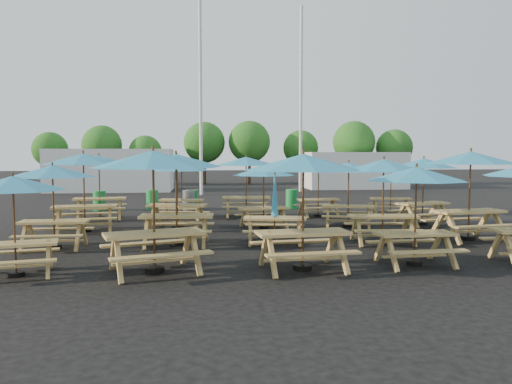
{
  "coord_description": "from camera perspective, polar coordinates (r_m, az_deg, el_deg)",
  "views": [
    {
      "loc": [
        -1.91,
        -16.35,
        2.47
      ],
      "look_at": [
        0.0,
        1.5,
        1.1
      ],
      "focal_mm": 35.0,
      "sensor_mm": 36.0,
      "label": 1
    }
  ],
  "objects": [
    {
      "name": "mast_1",
      "position": [
        33.17,
        5.15,
        10.46
      ],
      "size": [
        0.2,
        0.2,
        12.0
      ],
      "primitive_type": "cylinder",
      "color": "silver",
      "rests_on": "ground"
    },
    {
      "name": "picnic_unit_15",
      "position": [
        19.82,
        7.16,
        2.47
      ],
      "size": [
        2.37,
        2.37,
        2.09
      ],
      "rotation": [
        0.0,
        0.0,
        0.14
      ],
      "color": "tan",
      "rests_on": "ground"
    },
    {
      "name": "tree_0",
      "position": [
        43.34,
        -22.48,
        4.51
      ],
      "size": [
        2.8,
        2.8,
        4.24
      ],
      "color": "#382314",
      "rests_on": "ground"
    },
    {
      "name": "picnic_unit_11",
      "position": [
        19.51,
        -1.14,
        3.24
      ],
      "size": [
        2.54,
        2.54,
        2.38
      ],
      "rotation": [
        0.0,
        0.0,
        -0.07
      ],
      "color": "tan",
      "rests_on": "ground"
    },
    {
      "name": "picnic_unit_9",
      "position": [
        13.77,
        2.15,
        -2.21
      ],
      "size": [
        1.89,
        1.71,
        2.18
      ],
      "rotation": [
        0.0,
        0.0,
        -0.14
      ],
      "color": "tan",
      "rests_on": "ground"
    },
    {
      "name": "waste_bin_5",
      "position": [
        22.69,
        4.1,
        -0.8
      ],
      "size": [
        0.54,
        0.54,
        0.87
      ],
      "primitive_type": "cylinder",
      "color": "#198C3A",
      "rests_on": "ground"
    },
    {
      "name": "ground",
      "position": [
        16.65,
        0.55,
        -4.17
      ],
      "size": [
        120.0,
        120.0,
        0.0
      ],
      "primitive_type": "plane",
      "color": "black",
      "rests_on": "ground"
    },
    {
      "name": "waste_bin_4",
      "position": [
        22.66,
        -7.32,
        -0.83
      ],
      "size": [
        0.54,
        0.54,
        0.87
      ],
      "primitive_type": "cylinder",
      "color": "gray",
      "rests_on": "ground"
    },
    {
      "name": "tree_7",
      "position": [
        42.24,
        15.52,
        4.92
      ],
      "size": [
        2.95,
        2.95,
        4.48
      ],
      "color": "#382314",
      "rests_on": "ground"
    },
    {
      "name": "picnic_unit_0",
      "position": [
        11.08,
        -26.01,
        0.43
      ],
      "size": [
        2.47,
        2.47,
        2.05
      ],
      "rotation": [
        0.0,
        0.0,
        0.23
      ],
      "color": "tan",
      "rests_on": "ground"
    },
    {
      "name": "picnic_unit_5",
      "position": [
        13.51,
        -9.14,
        3.1
      ],
      "size": [
        2.66,
        2.66,
        2.5
      ],
      "rotation": [
        0.0,
        0.0,
        -0.07
      ],
      "color": "tan",
      "rests_on": "ground"
    },
    {
      "name": "tree_4",
      "position": [
        40.8,
        -0.76,
        5.76
      ],
      "size": [
        3.41,
        3.41,
        5.17
      ],
      "color": "#382314",
      "rests_on": "ground"
    },
    {
      "name": "event_tent_1",
      "position": [
        37.02,
        11.04,
        2.48
      ],
      "size": [
        7.0,
        4.0,
        2.6
      ],
      "primitive_type": "cube",
      "color": "silver",
      "rests_on": "ground"
    },
    {
      "name": "picnic_unit_14",
      "position": [
        17.06,
        10.55,
        2.49
      ],
      "size": [
        2.74,
        2.74,
        2.21
      ],
      "rotation": [
        0.0,
        0.0,
        -0.28
      ],
      "color": "tan",
      "rests_on": "ground"
    },
    {
      "name": "picnic_unit_2",
      "position": [
        16.64,
        -19.13,
        3.2
      ],
      "size": [
        2.91,
        2.91,
        2.51
      ],
      "rotation": [
        0.0,
        0.0,
        0.17
      ],
      "color": "tan",
      "rests_on": "ground"
    },
    {
      "name": "picnic_unit_19",
      "position": [
        20.87,
        15.19,
        2.37
      ],
      "size": [
        2.42,
        2.42,
        2.06
      ],
      "rotation": [
        0.0,
        0.0,
        -0.19
      ],
      "color": "tan",
      "rests_on": "ground"
    },
    {
      "name": "picnic_unit_1",
      "position": [
        13.94,
        -22.23,
        1.82
      ],
      "size": [
        2.22,
        2.22,
        2.2
      ],
      "rotation": [
        0.0,
        0.0,
        0.0
      ],
      "color": "tan",
      "rests_on": "ground"
    },
    {
      "name": "waste_bin_2",
      "position": [
        22.47,
        -7.34,
        -0.87
      ],
      "size": [
        0.54,
        0.54,
        0.87
      ],
      "primitive_type": "cylinder",
      "color": "#198C3A",
      "rests_on": "ground"
    },
    {
      "name": "picnic_unit_3",
      "position": [
        19.66,
        -17.51,
        3.18
      ],
      "size": [
        2.69,
        2.69,
        2.44
      ],
      "rotation": [
        0.0,
        0.0,
        0.1
      ],
      "color": "tan",
      "rests_on": "ground"
    },
    {
      "name": "tree_1",
      "position": [
        41.02,
        -17.19,
        5.12
      ],
      "size": [
        3.11,
        3.11,
        4.72
      ],
      "color": "#382314",
      "rests_on": "ground"
    },
    {
      "name": "tree_2",
      "position": [
        40.26,
        -12.54,
        4.48
      ],
      "size": [
        2.59,
        2.59,
        3.93
      ],
      "color": "#382314",
      "rests_on": "ground"
    },
    {
      "name": "tree_3",
      "position": [
        41.08,
        -5.92,
        5.65
      ],
      "size": [
        3.36,
        3.36,
        5.09
      ],
      "color": "#382314",
      "rests_on": "ground"
    },
    {
      "name": "picnic_unit_13",
      "position": [
        14.1,
        14.38,
        2.55
      ],
      "size": [
        2.57,
        2.57,
        2.35
      ],
      "rotation": [
        0.0,
        0.0,
        -0.09
      ],
      "color": "tan",
      "rests_on": "ground"
    },
    {
      "name": "picnic_unit_7",
      "position": [
        19.47,
        -8.51,
        2.58
      ],
      "size": [
        2.48,
        2.48,
        2.15
      ],
      "rotation": [
        0.0,
        0.0,
        -0.16
      ],
      "color": "tan",
      "rests_on": "ground"
    },
    {
      "name": "picnic_unit_17",
      "position": [
        15.49,
        23.32,
        3.19
      ],
      "size": [
        2.96,
        2.96,
        2.57
      ],
      "rotation": [
        0.0,
        0.0,
        0.16
      ],
      "color": "tan",
      "rests_on": "ground"
    },
    {
      "name": "picnic_unit_4",
      "position": [
        10.45,
        -11.67,
        3.04
      ],
      "size": [
        3.23,
        3.23,
        2.57
      ],
      "rotation": [
        0.0,
        0.0,
        0.3
      ],
      "color": "tan",
      "rests_on": "ground"
    },
    {
      "name": "picnic_unit_12",
      "position": [
        11.51,
        17.86,
        1.48
      ],
      "size": [
        2.33,
        2.33,
        2.21
      ],
      "rotation": [
        0.0,
        0.0,
        0.05
      ],
      "color": "tan",
      "rests_on": "ground"
    },
    {
      "name": "mast_0",
      "position": [
        30.56,
        -6.36,
        10.97
      ],
      "size": [
        0.2,
        0.2,
        12.0
      ],
      "primitive_type": "cylinder",
      "color": "silver",
      "rests_on": "ground"
    },
    {
      "name": "picnic_unit_6",
      "position": [
        16.49,
        -9.04,
        3.17
      ],
      "size": [
        2.86,
        2.86,
        2.45
      ],
      "rotation": [
        0.0,
        0.0,
        -0.18
      ],
      "color": "tan",
      "rests_on": "ground"
    },
    {
      "name": "event_tent_0",
      "position": [
        34.91,
        -16.17,
        2.44
      ],
      "size": [
        8.0,
        4.0,
        2.8
      ],
      "primitive_type": "cube",
      "color": "silver",
      "rests_on": "ground"
    },
    {
      "name": "waste_bin_1",
      "position": [
        22.85,
        -11.76,
        -0.84
      ],
      "size": [
        0.54,
        0.54,
        0.87
      ],
      "primitive_type": "cylinder",
      "color": "#198C3A",
      "rests_on": "ground"
    },
    {
      "name": "waste_bin_3",
      "position": [
        22.19,
        -7.71,
        -0.94
      ],
      "size": [
        0.54,
        0.54,
        0.87
      ],
      "primitive_type": "cylinder",
      "color": "gray",
      "rests_on": "ground"
    },
    {
      "name": "picnic_unit_18",
      "position": [
        18.22,
        18.62,
        2.82
      ],
      "size": [
        2.93,
        2.93,
        2.34
      ],
      "rotation": [
        0.0,
        0.0,
        0.29
      ],
      "color": "tan",
      "rests_on": "ground"
    },
    {
      "name": "tree_6",
      "position": [
        41.1,
        11.13,
        5.62
      ],
      "size": [
        3.38,
        3.38,
        5.13
      ],
      "color": "#382314",
      "rests_on": "ground"
    },
    {
      "name": "tree_5",
      "position": [
        41.83,
        5.12,
        5.04
      ],
      "size": [
        2.94,
        2.94,
        4.45
      ],
      "color": "#382314",
      "rests_on": "ground"
    },
    {
      "name": "waste_bin_0",
      "position": [
        22.87,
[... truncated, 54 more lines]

